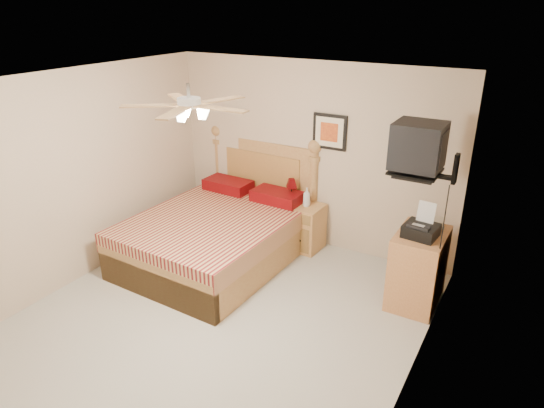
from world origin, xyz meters
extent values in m
plane|color=#A8A398|center=(0.00, 0.00, 0.00)|extent=(4.50, 4.50, 0.00)
cube|color=white|center=(0.00, 0.00, 2.50)|extent=(4.00, 4.50, 0.04)
cube|color=#C4AC91|center=(0.00, 2.25, 1.25)|extent=(4.00, 0.04, 2.50)
cube|color=#C4AC91|center=(-2.00, 0.00, 1.25)|extent=(0.04, 4.50, 2.50)
cube|color=#C4AC91|center=(2.00, 0.00, 1.25)|extent=(0.04, 4.50, 2.50)
cube|color=#BF7B45|center=(0.00, 2.00, 0.32)|extent=(0.60, 0.46, 0.63)
imported|color=silver|center=(0.08, 2.00, 0.76)|extent=(0.13, 0.13, 0.26)
cube|color=black|center=(0.27, 2.23, 1.62)|extent=(0.46, 0.04, 0.46)
cube|color=#B06939|center=(1.73, 1.45, 0.43)|extent=(0.51, 0.73, 0.86)
imported|color=#A9A18B|center=(1.68, 1.72, 0.88)|extent=(0.28, 0.33, 0.03)
imported|color=gray|center=(1.68, 1.72, 0.90)|extent=(0.25, 0.32, 0.02)
camera|label=1|loc=(2.65, -3.41, 3.18)|focal=32.00mm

